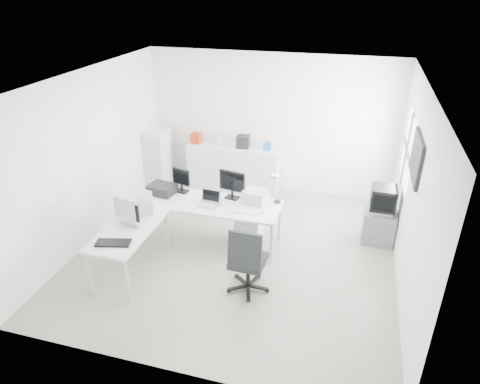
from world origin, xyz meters
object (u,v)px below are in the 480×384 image
(lcd_monitor_small, at_px, (181,181))
(crt_monitor, at_px, (134,208))
(laser_printer, at_px, (255,196))
(crt_tv, at_px, (383,200))
(lcd_monitor_large, at_px, (232,185))
(tv_cabinet, at_px, (378,227))
(side_desk, at_px, (131,250))
(drawer_pedestal, at_px, (249,230))
(office_chair, at_px, (248,258))
(filing_cabinet, at_px, (158,159))
(main_desk, at_px, (208,222))
(inkjet_printer, at_px, (162,189))
(laptop, at_px, (208,200))
(sideboard, at_px, (234,168))

(lcd_monitor_small, relative_size, crt_monitor, 0.98)
(laser_printer, xyz_separation_m, crt_tv, (2.02, 0.53, -0.06))
(lcd_monitor_large, distance_m, tv_cabinet, 2.57)
(side_desk, xyz_separation_m, lcd_monitor_small, (0.30, 1.35, 0.58))
(drawer_pedestal, height_order, laser_printer, laser_printer)
(laser_printer, bearing_deg, office_chair, -71.13)
(office_chair, distance_m, filing_cabinet, 3.89)
(main_desk, xyz_separation_m, lcd_monitor_large, (0.35, 0.25, 0.61))
(lcd_monitor_small, height_order, tv_cabinet, lcd_monitor_small)
(inkjet_printer, xyz_separation_m, laptop, (0.90, -0.20, 0.03))
(side_desk, bearing_deg, crt_tv, 27.15)
(sideboard, bearing_deg, crt_monitor, -103.38)
(side_desk, bearing_deg, laser_printer, 39.52)
(main_desk, xyz_separation_m, side_desk, (-0.85, -1.10, 0.00))
(drawer_pedestal, xyz_separation_m, tv_cabinet, (2.07, 0.70, -0.02))
(side_desk, relative_size, laptop, 4.28)
(main_desk, bearing_deg, lcd_monitor_large, 35.54)
(side_desk, relative_size, drawer_pedestal, 2.33)
(main_desk, relative_size, lcd_monitor_small, 5.77)
(laptop, distance_m, office_chair, 1.34)
(side_desk, relative_size, office_chair, 1.29)
(filing_cabinet, bearing_deg, side_desk, -72.88)
(lcd_monitor_large, xyz_separation_m, laser_printer, (0.40, -0.03, -0.13))
(crt_monitor, bearing_deg, tv_cabinet, 37.04)
(inkjet_printer, bearing_deg, filing_cabinet, 126.56)
(tv_cabinet, bearing_deg, laser_printer, -165.16)
(main_desk, xyz_separation_m, lcd_monitor_small, (-0.55, 0.25, 0.58))
(side_desk, distance_m, inkjet_printer, 1.28)
(drawer_pedestal, xyz_separation_m, crt_monitor, (-1.55, -0.90, 0.66))
(filing_cabinet, bearing_deg, lcd_monitor_large, -36.05)
(office_chair, height_order, sideboard, office_chair)
(sideboard, bearing_deg, laser_printer, -63.79)
(lcd_monitor_small, bearing_deg, side_desk, -88.48)
(side_desk, distance_m, lcd_monitor_large, 1.91)
(laptop, height_order, sideboard, laptop)
(side_desk, height_order, drawer_pedestal, side_desk)
(drawer_pedestal, height_order, lcd_monitor_small, lcd_monitor_small)
(laptop, relative_size, tv_cabinet, 0.57)
(inkjet_printer, relative_size, laser_printer, 1.18)
(lcd_monitor_large, distance_m, office_chair, 1.49)
(tv_cabinet, height_order, filing_cabinet, filing_cabinet)
(inkjet_printer, xyz_separation_m, sideboard, (0.69, 1.96, -0.35))
(drawer_pedestal, distance_m, lcd_monitor_small, 1.43)
(crt_monitor, distance_m, filing_cabinet, 2.78)
(lcd_monitor_small, bearing_deg, lcd_monitor_large, 14.05)
(lcd_monitor_small, distance_m, crt_monitor, 1.14)
(filing_cabinet, bearing_deg, crt_tv, -12.67)
(drawer_pedestal, bearing_deg, lcd_monitor_small, 170.91)
(main_desk, height_order, inkjet_printer, inkjet_printer)
(laptop, bearing_deg, office_chair, -40.56)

